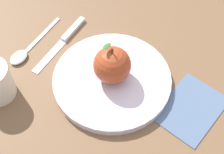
# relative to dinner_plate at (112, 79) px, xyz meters

# --- Properties ---
(ground_plane) EXTENTS (2.40, 2.40, 0.00)m
(ground_plane) POSITION_rel_dinner_plate_xyz_m (0.02, -0.01, -0.01)
(ground_plane) COLOR brown
(dinner_plate) EXTENTS (0.26, 0.26, 0.02)m
(dinner_plate) POSITION_rel_dinner_plate_xyz_m (0.00, 0.00, 0.00)
(dinner_plate) COLOR silver
(dinner_plate) RESTS_ON ground_plane
(apple) EXTENTS (0.08, 0.08, 0.10)m
(apple) POSITION_rel_dinner_plate_xyz_m (0.00, -0.00, 0.05)
(apple) COLOR #9E3D1E
(apple) RESTS_ON dinner_plate
(knife) EXTENTS (0.04, 0.20, 0.01)m
(knife) POSITION_rel_dinner_plate_xyz_m (0.17, -0.03, -0.01)
(knife) COLOR silver
(knife) RESTS_ON ground_plane
(spoon) EXTENTS (0.04, 0.18, 0.01)m
(spoon) POSITION_rel_dinner_plate_xyz_m (0.22, 0.06, -0.01)
(spoon) COLOR silver
(spoon) RESTS_ON ground_plane
(linen_napkin) EXTENTS (0.12, 0.15, 0.00)m
(linen_napkin) POSITION_rel_dinner_plate_xyz_m (-0.17, -0.05, -0.01)
(linen_napkin) COLOR slate
(linen_napkin) RESTS_ON ground_plane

